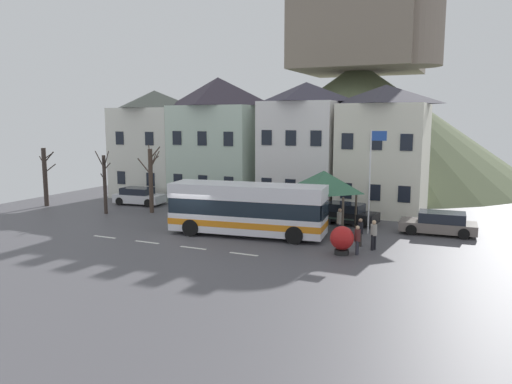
{
  "coord_description": "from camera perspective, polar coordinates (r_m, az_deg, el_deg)",
  "views": [
    {
      "loc": [
        15.11,
        -24.51,
        6.79
      ],
      "look_at": [
        2.13,
        4.23,
        2.15
      ],
      "focal_mm": 34.67,
      "sensor_mm": 36.0,
      "label": 1
    }
  ],
  "objects": [
    {
      "name": "townhouse_03",
      "position": [
        37.09,
        14.53,
        4.76
      ],
      "size": [
        5.87,
        6.02,
        9.24
      ],
      "color": "silver",
      "rests_on": "ground_plane"
    },
    {
      "name": "pedestrian_02",
      "position": [
        26.63,
        13.43,
        -4.66
      ],
      "size": [
        0.34,
        0.35,
        1.59
      ],
      "color": "black",
      "rests_on": "ground_plane"
    },
    {
      "name": "pedestrian_01",
      "position": [
        25.55,
        11.62,
        -5.26
      ],
      "size": [
        0.3,
        0.32,
        1.5
      ],
      "color": "#2D2D38",
      "rests_on": "ground_plane"
    },
    {
      "name": "parked_car_02",
      "position": [
        33.01,
        10.47,
        -2.47
      ],
      "size": [
        4.0,
        2.21,
        1.34
      ],
      "rotation": [
        0.0,
        0.0,
        -0.13
      ],
      "color": "black",
      "rests_on": "ground_plane"
    },
    {
      "name": "bare_tree_01",
      "position": [
        42.22,
        -23.14,
        1.69
      ],
      "size": [
        2.01,
        0.72,
        4.58
      ],
      "color": "#382D28",
      "rests_on": "ground_plane"
    },
    {
      "name": "pedestrian_00",
      "position": [
        27.28,
        11.94,
        -4.32
      ],
      "size": [
        0.29,
        0.29,
        1.52
      ],
      "color": "#38332D",
      "rests_on": "ground_plane"
    },
    {
      "name": "flagpole",
      "position": [
        29.87,
        13.17,
        2.1
      ],
      "size": [
        0.95,
        0.1,
        6.2
      ],
      "color": "silver",
      "rests_on": "ground_plane"
    },
    {
      "name": "harbour_buoy",
      "position": [
        25.43,
        9.89,
        -5.36
      ],
      "size": [
        1.21,
        1.21,
        1.46
      ],
      "color": "black",
      "rests_on": "ground_plane"
    },
    {
      "name": "bus_shelter",
      "position": [
        30.44,
        7.83,
        1.2
      ],
      "size": [
        3.6,
        3.6,
        3.7
      ],
      "color": "#473D33",
      "rests_on": "ground_plane"
    },
    {
      "name": "townhouse_02",
      "position": [
        38.86,
        5.72,
        5.42
      ],
      "size": [
        5.64,
        6.62,
        9.62
      ],
      "color": "white",
      "rests_on": "ground_plane"
    },
    {
      "name": "townhouse_00",
      "position": [
        44.99,
        -11.49,
        5.48
      ],
      "size": [
        6.09,
        5.99,
        9.3
      ],
      "color": "silver",
      "rests_on": "ground_plane"
    },
    {
      "name": "pedestrian_03",
      "position": [
        29.24,
        9.63,
        -3.3
      ],
      "size": [
        0.34,
        0.36,
        1.67
      ],
      "color": "#2D2D38",
      "rests_on": "ground_plane"
    },
    {
      "name": "parked_car_03",
      "position": [
        31.45,
        20.37,
        -3.41
      ],
      "size": [
        4.45,
        2.19,
        1.34
      ],
      "rotation": [
        0.0,
        0.0,
        3.19
      ],
      "color": "slate",
      "rests_on": "ground_plane"
    },
    {
      "name": "ground_plane",
      "position": [
        29.59,
        -7.18,
        -5.02
      ],
      "size": [
        40.0,
        60.0,
        0.07
      ],
      "color": "#4F4D52"
    },
    {
      "name": "hilltop_castle",
      "position": [
        56.78,
        11.68,
        8.62
      ],
      "size": [
        37.38,
        37.38,
        20.34
      ],
      "color": "#5B6546",
      "rests_on": "ground_plane"
    },
    {
      "name": "parked_car_01",
      "position": [
        40.78,
        -13.36,
        -0.49
      ],
      "size": [
        4.09,
        2.2,
        1.35
      ],
      "rotation": [
        0.0,
        0.0,
        0.09
      ],
      "color": "silver",
      "rests_on": "ground_plane"
    },
    {
      "name": "bare_tree_02",
      "position": [
        37.24,
        -17.06,
        1.13
      ],
      "size": [
        1.84,
        1.59,
        4.61
      ],
      "color": "#382D28",
      "rests_on": "ground_plane"
    },
    {
      "name": "bare_tree_00",
      "position": [
        36.8,
        -12.03,
        1.45
      ],
      "size": [
        1.52,
        1.35,
        4.96
      ],
      "color": "#47382D",
      "rests_on": "ground_plane"
    },
    {
      "name": "townhouse_01",
      "position": [
        41.23,
        -4.35,
        5.99
      ],
      "size": [
        6.92,
        5.36,
        10.18
      ],
      "color": "silver",
      "rests_on": "ground_plane"
    },
    {
      "name": "transit_bus",
      "position": [
        28.96,
        -1.01,
        -2.06
      ],
      "size": [
        9.41,
        3.47,
        3.06
      ],
      "rotation": [
        0.0,
        0.0,
        0.12
      ],
      "color": "white",
      "rests_on": "ground_plane"
    },
    {
      "name": "parked_car_00",
      "position": [
        36.87,
        -5.58,
        -1.24
      ],
      "size": [
        4.42,
        1.93,
        1.34
      ],
      "rotation": [
        0.0,
        0.0,
        -0.01
      ],
      "color": "#305A3B",
      "rests_on": "ground_plane"
    },
    {
      "name": "public_bench",
      "position": [
        32.46,
        9.91,
        -2.97
      ],
      "size": [
        1.74,
        0.48,
        0.87
      ],
      "color": "#33473D",
      "rests_on": "ground_plane"
    }
  ]
}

